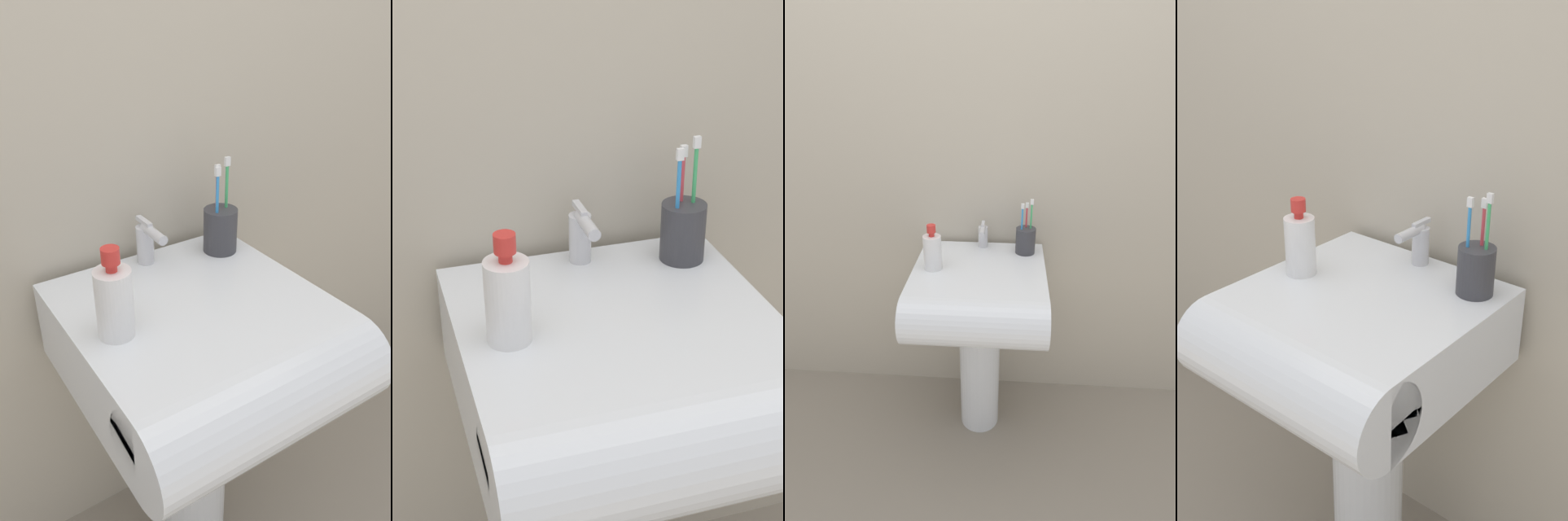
# 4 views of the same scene
# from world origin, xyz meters

# --- Properties ---
(wall_back) EXTENTS (5.00, 0.05, 2.40)m
(wall_back) POSITION_xyz_m (0.00, 0.27, 1.20)
(wall_back) COLOR #B7AD99
(wall_back) RESTS_ON ground
(sink_pedestal) EXTENTS (0.17, 0.17, 0.62)m
(sink_pedestal) POSITION_xyz_m (0.00, 0.00, 0.31)
(sink_pedestal) COLOR white
(sink_pedestal) RESTS_ON ground
(sink_basin) EXTENTS (0.49, 0.54, 0.18)m
(sink_basin) POSITION_xyz_m (0.00, -0.06, 0.70)
(sink_basin) COLOR white
(sink_basin) RESTS_ON sink_pedestal
(faucet) EXTENTS (0.04, 0.11, 0.10)m
(faucet) POSITION_xyz_m (0.00, 0.18, 0.85)
(faucet) COLOR silver
(faucet) RESTS_ON sink_basin
(toothbrush_cup) EXTENTS (0.08, 0.08, 0.22)m
(toothbrush_cup) POSITION_xyz_m (0.17, 0.14, 0.85)
(toothbrush_cup) COLOR #38383D
(toothbrush_cup) RESTS_ON sink_basin
(soap_bottle) EXTENTS (0.07, 0.07, 0.17)m
(soap_bottle) POSITION_xyz_m (-0.17, -0.02, 0.86)
(soap_bottle) COLOR white
(soap_bottle) RESTS_ON sink_basin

